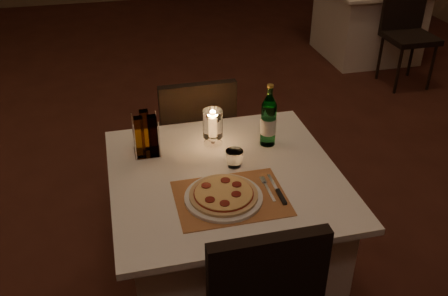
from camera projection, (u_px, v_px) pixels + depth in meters
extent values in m
cube|color=#4C2118|center=(174.00, 207.00, 3.19)|extent=(8.00, 10.00, 0.02)
cube|color=white|center=(225.00, 240.00, 2.39)|extent=(0.88, 0.88, 0.71)
cube|color=white|center=(225.00, 176.00, 2.20)|extent=(1.00, 1.00, 0.03)
cube|color=black|center=(267.00, 284.00, 1.71)|extent=(0.42, 0.05, 0.42)
cube|color=black|center=(194.00, 139.00, 3.00)|extent=(0.42, 0.42, 0.05)
cube|color=black|center=(199.00, 119.00, 2.73)|extent=(0.42, 0.05, 0.42)
cylinder|color=black|center=(215.00, 154.00, 3.30)|extent=(0.03, 0.03, 0.44)
cylinder|color=black|center=(164.00, 161.00, 3.23)|extent=(0.03, 0.03, 0.44)
cylinder|color=black|center=(228.00, 183.00, 3.02)|extent=(0.03, 0.03, 0.44)
cylinder|color=black|center=(172.00, 191.00, 2.95)|extent=(0.03, 0.03, 0.44)
cube|color=#B5713E|center=(231.00, 198.00, 2.04)|extent=(0.45, 0.34, 0.00)
cylinder|color=white|center=(224.00, 197.00, 2.03)|extent=(0.32, 0.32, 0.01)
cylinder|color=#D8B77F|center=(224.00, 195.00, 2.02)|extent=(0.28, 0.28, 0.01)
cylinder|color=maroon|center=(224.00, 193.00, 2.01)|extent=(0.24, 0.24, 0.00)
cylinder|color=#EACC7F|center=(224.00, 193.00, 2.01)|extent=(0.24, 0.24, 0.00)
cylinder|color=maroon|center=(237.00, 184.00, 2.05)|extent=(0.04, 0.04, 0.00)
cylinder|color=maroon|center=(225.00, 180.00, 2.08)|extent=(0.04, 0.04, 0.00)
cylinder|color=maroon|center=(206.00, 185.00, 2.05)|extent=(0.04, 0.04, 0.00)
cylinder|color=maroon|center=(210.00, 200.00, 1.97)|extent=(0.04, 0.04, 0.00)
cylinder|color=maroon|center=(225.00, 203.00, 1.95)|extent=(0.04, 0.04, 0.00)
cylinder|color=maroon|center=(236.00, 194.00, 2.00)|extent=(0.04, 0.04, 0.00)
cube|color=silver|center=(269.00, 192.00, 2.07)|extent=(0.01, 0.14, 0.00)
cube|color=silver|center=(263.00, 180.00, 2.14)|extent=(0.02, 0.05, 0.00)
cube|color=black|center=(281.00, 197.00, 2.03)|extent=(0.02, 0.10, 0.01)
cube|color=silver|center=(273.00, 182.00, 2.12)|extent=(0.01, 0.12, 0.00)
cylinder|color=#5EB075|center=(268.00, 125.00, 2.35)|extent=(0.07, 0.07, 0.21)
cylinder|color=#5EB075|center=(270.00, 91.00, 2.26)|extent=(0.03, 0.03, 0.04)
cylinder|color=gold|center=(270.00, 86.00, 2.25)|extent=(0.03, 0.03, 0.01)
cylinder|color=silver|center=(268.00, 126.00, 2.36)|extent=(0.07, 0.07, 0.08)
cylinder|color=white|center=(213.00, 143.00, 2.40)|extent=(0.09, 0.09, 0.01)
cylinder|color=white|center=(213.00, 139.00, 2.39)|extent=(0.02, 0.02, 0.04)
cylinder|color=white|center=(213.00, 124.00, 2.34)|extent=(0.09, 0.09, 0.14)
cylinder|color=white|center=(213.00, 126.00, 2.35)|extent=(0.03, 0.03, 0.10)
ellipsoid|color=orange|center=(213.00, 114.00, 2.32)|extent=(0.02, 0.02, 0.03)
cube|color=white|center=(148.00, 152.00, 2.33)|extent=(0.12, 0.12, 0.01)
cylinder|color=white|center=(135.00, 143.00, 2.23)|extent=(0.01, 0.01, 0.18)
cylinder|color=white|center=(159.00, 140.00, 2.25)|extent=(0.01, 0.01, 0.18)
cylinder|color=white|center=(133.00, 131.00, 2.32)|extent=(0.01, 0.01, 0.18)
cylinder|color=white|center=(157.00, 128.00, 2.34)|extent=(0.01, 0.01, 0.18)
cube|color=#BF8C33|center=(140.00, 137.00, 2.25)|extent=(0.04, 0.04, 0.20)
cube|color=#3F1E14|center=(153.00, 136.00, 2.26)|extent=(0.04, 0.04, 0.20)
cube|color=#BF8C33|center=(145.00, 130.00, 2.31)|extent=(0.04, 0.04, 0.20)
cube|color=white|center=(367.00, 23.00, 5.28)|extent=(0.88, 0.88, 0.71)
cube|color=black|center=(410.00, 38.00, 4.56)|extent=(0.42, 0.42, 0.05)
cube|color=black|center=(404.00, 7.00, 4.59)|extent=(0.42, 0.05, 0.42)
cylinder|color=black|center=(398.00, 71.00, 4.51)|extent=(0.03, 0.03, 0.44)
cylinder|color=black|center=(432.00, 67.00, 4.58)|extent=(0.03, 0.03, 0.44)
cylinder|color=black|center=(380.00, 57.00, 4.79)|extent=(0.03, 0.03, 0.44)
cylinder|color=black|center=(411.00, 54.00, 4.86)|extent=(0.03, 0.03, 0.44)
cylinder|color=black|center=(341.00, 9.00, 6.18)|extent=(0.03, 0.03, 0.44)
cylinder|color=black|center=(315.00, 11.00, 6.12)|extent=(0.03, 0.03, 0.44)
cylinder|color=black|center=(353.00, 17.00, 5.90)|extent=(0.03, 0.03, 0.44)
cylinder|color=black|center=(327.00, 19.00, 5.83)|extent=(0.03, 0.03, 0.44)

